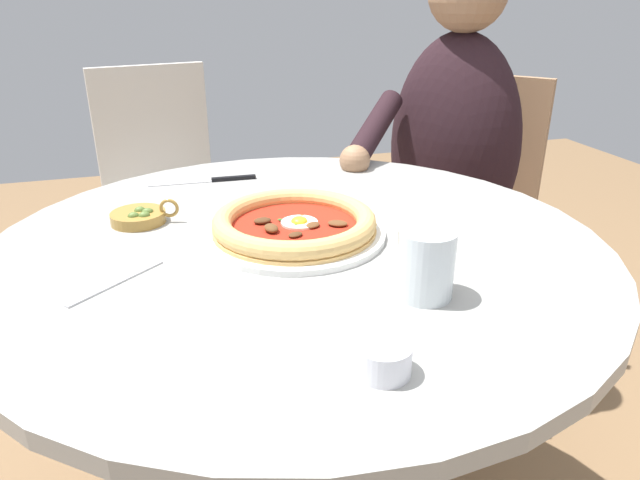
% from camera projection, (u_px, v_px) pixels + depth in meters
% --- Properties ---
extents(dining_table, '(1.01, 1.01, 0.74)m').
position_uv_depth(dining_table, '(299.00, 325.00, 1.01)').
color(dining_table, '#999993').
rests_on(dining_table, ground).
extents(pizza_on_plate, '(0.30, 0.30, 0.04)m').
position_uv_depth(pizza_on_plate, '(294.00, 225.00, 0.95)').
color(pizza_on_plate, white).
rests_on(pizza_on_plate, dining_table).
extents(water_glass, '(0.08, 0.08, 0.09)m').
position_uv_depth(water_glass, '(425.00, 268.00, 0.76)').
color(water_glass, silver).
rests_on(water_glass, dining_table).
extents(steak_knife, '(0.23, 0.02, 0.01)m').
position_uv_depth(steak_knife, '(219.00, 180.00, 1.23)').
color(steak_knife, silver).
rests_on(steak_knife, dining_table).
extents(ramekin_capers, '(0.06, 0.06, 0.04)m').
position_uv_depth(ramekin_capers, '(382.00, 358.00, 0.61)').
color(ramekin_capers, white).
rests_on(ramekin_capers, dining_table).
extents(olive_pan, '(0.12, 0.09, 0.04)m').
position_uv_depth(olive_pan, '(140.00, 217.00, 1.01)').
color(olive_pan, olive).
rests_on(olive_pan, dining_table).
extents(fork_utensil, '(0.13, 0.11, 0.00)m').
position_uv_depth(fork_utensil, '(117.00, 282.00, 0.80)').
color(fork_utensil, '#BCBCC1').
rests_on(fork_utensil, dining_table).
extents(diner_person, '(0.57, 0.44, 1.21)m').
position_uv_depth(diner_person, '(445.00, 222.00, 1.58)').
color(diner_person, '#282833').
rests_on(diner_person, ground).
extents(cafe_chair_diner, '(0.57, 0.57, 0.90)m').
position_uv_depth(cafe_chair_diner, '(464.00, 206.00, 1.69)').
color(cafe_chair_diner, '#957050').
rests_on(cafe_chair_diner, ground).
extents(cafe_chair_spare_near, '(0.46, 0.46, 0.90)m').
position_uv_depth(cafe_chair_spare_near, '(166.00, 189.00, 1.82)').
color(cafe_chair_spare_near, beige).
rests_on(cafe_chair_spare_near, ground).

